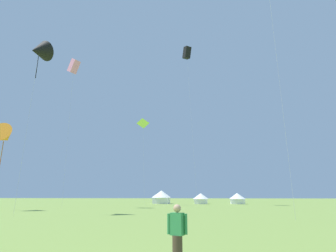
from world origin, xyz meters
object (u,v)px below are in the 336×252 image
kite_black_box (187,53)px  festival_tent_right (237,198)px  kite_pink_box (74,66)px  festival_tent_center (161,196)px  festival_tent_left (201,198)px  kite_orange_delta (4,136)px  person_spectator (177,237)px  kite_black_delta (39,51)px  kite_lime_diamond (143,124)px

kite_black_box → festival_tent_right: (10.84, 11.61, -32.95)m
kite_pink_box → festival_tent_right: size_ratio=6.75×
kite_pink_box → festival_tent_center: (12.81, 25.24, -23.42)m
festival_tent_left → festival_tent_center: bearing=-180.0°
festival_tent_center → kite_orange_delta: bearing=-118.6°
kite_pink_box → festival_tent_left: 41.35m
person_spectator → festival_tent_right: 60.33m
kite_black_delta → festival_tent_center: (9.07, 40.74, -17.33)m
festival_tent_center → festival_tent_right: size_ratio=1.25×
festival_tent_center → festival_tent_left: festival_tent_center is taller
kite_black_delta → kite_black_box: bearing=60.3°
person_spectator → festival_tent_left: size_ratio=0.44×
kite_pink_box → kite_black_delta: (3.74, -15.50, -6.10)m
kite_lime_diamond → kite_black_box: (10.09, -0.02, 16.87)m
kite_black_delta → festival_tent_right: bearing=56.0°
kite_black_box → kite_black_delta: size_ratio=1.73×
kite_black_box → person_spectator: 58.62m
festival_tent_center → festival_tent_right: festival_tent_center is taller
kite_orange_delta → person_spectator: size_ratio=7.02×
kite_lime_diamond → festival_tent_right: 28.82m
kite_pink_box → kite_orange_delta: bearing=-123.8°
kite_orange_delta → festival_tent_center: (18.13, 33.19, -8.56)m
person_spectator → festival_tent_center: (-9.46, 59.66, 0.92)m
kite_orange_delta → festival_tent_right: bearing=42.2°
person_spectator → festival_tent_center: festival_tent_center is taller
kite_black_box → kite_orange_delta: bearing=-140.0°
festival_tent_center → festival_tent_left: 9.72m
kite_black_box → person_spectator: kite_black_box is taller
kite_black_box → festival_tent_right: size_ratio=9.10×
kite_lime_diamond → kite_black_delta: 29.93m
kite_lime_diamond → festival_tent_right: size_ratio=4.80×
kite_black_delta → person_spectator: size_ratio=11.96×
kite_lime_diamond → kite_pink_box: bearing=-127.0°
kite_black_box → kite_black_delta: bearing=-119.7°
kite_black_delta → festival_tent_left: bearing=65.2°
kite_lime_diamond → kite_black_delta: size_ratio=0.92×
person_spectator → kite_orange_delta: bearing=136.2°
festival_tent_left → festival_tent_right: 8.71m
kite_orange_delta → kite_pink_box: size_ratio=0.46×
kite_black_box → kite_lime_diamond: bearing=179.9°
kite_black_delta → person_spectator: (18.53, -18.92, -18.25)m
kite_lime_diamond → festival_tent_left: size_ratio=4.86×
person_spectator → festival_tent_center: bearing=99.0°
kite_orange_delta → festival_tent_center: size_ratio=2.47×
festival_tent_left → festival_tent_right: festival_tent_right is taller
kite_pink_box → person_spectator: bearing=-57.1°
festival_tent_center → festival_tent_left: size_ratio=1.26×
kite_orange_delta → festival_tent_left: size_ratio=3.11×
kite_lime_diamond → kite_black_delta: (-6.56, -29.16, 1.60)m
person_spectator → festival_tent_right: size_ratio=0.44×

